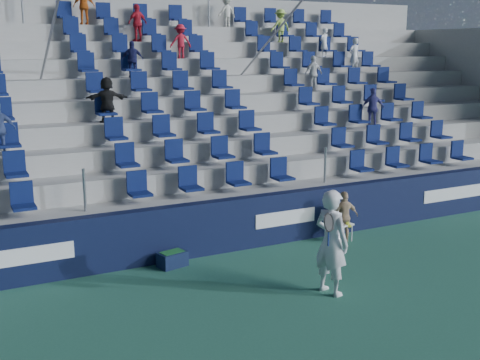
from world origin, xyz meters
name	(u,v)px	position (x,y,z in m)	size (l,w,h in m)	color
ground	(300,302)	(0.00, 0.00, 0.00)	(70.00, 70.00, 0.00)	#2C6851
sponsor_wall	(225,225)	(0.00, 3.15, 0.60)	(24.00, 0.32, 1.20)	#0E1534
grandstand	(150,131)	(0.00, 8.24, 2.14)	(24.00, 8.17, 6.63)	#A3A49E
tennis_player	(331,242)	(0.72, 0.08, 1.00)	(0.73, 0.83, 2.00)	silver
line_judge_chair	(340,219)	(2.82, 2.64, 0.51)	(0.44, 0.45, 0.90)	white
line_judge	(344,217)	(2.82, 2.50, 0.61)	(0.71, 0.30, 1.22)	tan
ball_bin	(172,258)	(-1.43, 2.75, 0.18)	(0.65, 0.50, 0.33)	#0F1A38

